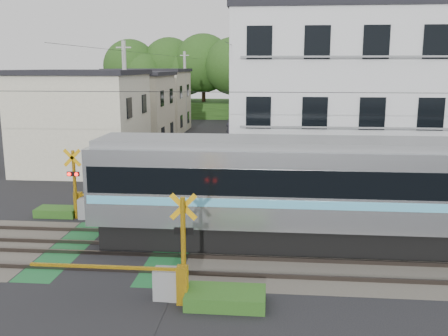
# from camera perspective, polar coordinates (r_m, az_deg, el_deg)

# --- Properties ---
(ground) EXTENTS (120.00, 120.00, 0.00)m
(ground) POSITION_cam_1_polar(r_m,az_deg,el_deg) (18.57, -11.89, -9.18)
(ground) COLOR black
(track_bed) EXTENTS (120.00, 120.00, 0.14)m
(track_bed) POSITION_cam_1_polar(r_m,az_deg,el_deg) (18.56, -11.89, -9.08)
(track_bed) COLOR #47423A
(track_bed) RESTS_ON ground
(crossing_signal_near) EXTENTS (4.74, 0.65, 3.09)m
(crossing_signal_near) POSITION_cam_1_polar(r_m,az_deg,el_deg) (14.41, -6.30, -12.18)
(crossing_signal_near) COLOR #EBA80C
(crossing_signal_near) RESTS_ON ground
(crossing_signal_far) EXTENTS (4.74, 0.65, 3.09)m
(crossing_signal_far) POSITION_cam_1_polar(r_m,az_deg,el_deg) (22.47, -15.54, -3.81)
(crossing_signal_far) COLOR #EBA80C
(crossing_signal_far) RESTS_ON ground
(apartment_block) EXTENTS (10.20, 8.36, 9.30)m
(apartment_block) POSITION_cam_1_polar(r_m,az_deg,el_deg) (26.31, 12.35, 7.26)
(apartment_block) COLOR silver
(apartment_block) RESTS_ON ground
(houses_row) EXTENTS (22.07, 31.35, 6.80)m
(houses_row) POSITION_cam_1_polar(r_m,az_deg,el_deg) (42.91, -1.46, 7.17)
(houses_row) COLOR beige
(houses_row) RESTS_ON ground
(tree_hill) EXTENTS (40.00, 12.96, 10.93)m
(tree_hill) POSITION_cam_1_polar(r_m,az_deg,el_deg) (65.39, 0.48, 10.54)
(tree_hill) COLOR #284E1A
(tree_hill) RESTS_ON ground
(catenary) EXTENTS (60.00, 5.04, 7.00)m
(catenary) POSITION_cam_1_polar(r_m,az_deg,el_deg) (16.84, 7.51, 1.88)
(catenary) COLOR #2D2D33
(catenary) RESTS_ON ground
(utility_poles) EXTENTS (7.90, 42.00, 8.00)m
(utility_poles) POSITION_cam_1_polar(r_m,az_deg,el_deg) (40.15, -3.83, 8.05)
(utility_poles) COLOR #A5A5A0
(utility_poles) RESTS_ON ground
(pedestrian) EXTENTS (0.77, 0.60, 1.86)m
(pedestrian) POSITION_cam_1_polar(r_m,az_deg,el_deg) (45.83, 0.64, 4.54)
(pedestrian) COLOR #23232B
(pedestrian) RESTS_ON ground
(weed_patches) EXTENTS (10.25, 8.80, 0.40)m
(weed_patches) POSITION_cam_1_polar(r_m,az_deg,el_deg) (18.00, -6.58, -9.06)
(weed_patches) COLOR #2D5E1E
(weed_patches) RESTS_ON ground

